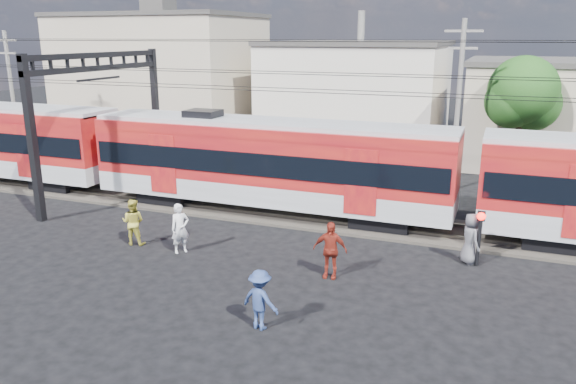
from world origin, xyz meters
name	(u,v)px	position (x,y,z in m)	size (l,w,h in m)	color
ground	(207,290)	(0.00, 0.00, 0.00)	(120.00, 120.00, 0.00)	black
track_bed	(296,215)	(0.00, 8.00, 0.06)	(70.00, 3.40, 0.12)	#2D2823
rail_near	(290,217)	(0.00, 7.25, 0.18)	(70.00, 0.12, 0.12)	#59544C
rail_far	(301,207)	(0.00, 8.75, 0.18)	(70.00, 0.12, 0.12)	#59544C
commuter_train	(274,161)	(-1.04, 8.00, 2.40)	(50.30, 3.08, 4.17)	black
catenary	(124,92)	(-8.65, 8.00, 5.14)	(70.00, 9.30, 7.52)	black
building_west	(162,76)	(-17.00, 24.00, 4.66)	(14.28, 10.20, 9.30)	tan
building_midwest	(359,92)	(-2.00, 27.00, 3.66)	(12.24, 12.24, 7.30)	beige
utility_pole_mid	(458,102)	(6.00, 15.00, 4.53)	(1.80, 0.24, 8.50)	slate
utility_pole_west	(12,90)	(-22.00, 14.00, 4.28)	(1.80, 0.24, 8.00)	slate
tree_near	(526,95)	(9.19, 18.09, 4.66)	(3.82, 3.64, 6.72)	#382619
pedestrian_a	(180,228)	(-2.46, 2.49, 0.92)	(0.67, 0.44, 1.84)	silver
pedestrian_b	(133,222)	(-4.56, 2.56, 0.89)	(0.87, 0.68, 1.78)	gold
pedestrian_c	(260,300)	(2.51, -1.57, 0.85)	(1.09, 0.63, 1.69)	navy
pedestrian_d	(330,250)	(3.29, 2.32, 0.96)	(1.13, 0.47, 1.92)	maroon
pedestrian_e	(470,239)	(7.49, 5.21, 0.90)	(0.88, 0.58, 1.81)	#535358
crossing_signal	(480,228)	(7.78, 5.05, 1.38)	(0.29, 0.29, 1.98)	black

